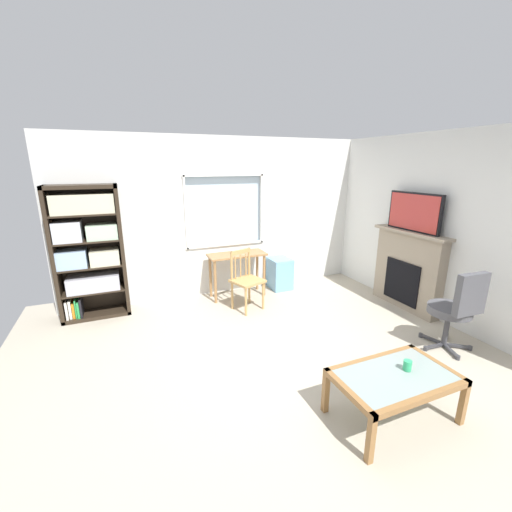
{
  "coord_description": "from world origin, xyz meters",
  "views": [
    {
      "loc": [
        -1.51,
        -2.87,
        2.13
      ],
      "look_at": [
        0.09,
        0.95,
        0.97
      ],
      "focal_mm": 23.08,
      "sensor_mm": 36.0,
      "label": 1
    }
  ],
  "objects_px": {
    "coffee_table": "(395,381)",
    "office_chair": "(457,307)",
    "fireplace": "(407,270)",
    "desk_under_window": "(237,262)",
    "plastic_drawer_unit": "(280,273)",
    "tv": "(414,212)",
    "sippy_cup": "(407,365)",
    "wooden_chair": "(246,279)",
    "bookshelf": "(88,248)"
  },
  "relations": [
    {
      "from": "wooden_chair",
      "to": "tv",
      "type": "relative_size",
      "value": 1.02
    },
    {
      "from": "tv",
      "to": "coffee_table",
      "type": "distance_m",
      "value": 2.77
    },
    {
      "from": "sippy_cup",
      "to": "desk_under_window",
      "type": "bearing_deg",
      "value": 98.18
    },
    {
      "from": "bookshelf",
      "to": "wooden_chair",
      "type": "bearing_deg",
      "value": -16.53
    },
    {
      "from": "coffee_table",
      "to": "sippy_cup",
      "type": "relative_size",
      "value": 11.38
    },
    {
      "from": "desk_under_window",
      "to": "coffee_table",
      "type": "relative_size",
      "value": 0.91
    },
    {
      "from": "fireplace",
      "to": "plastic_drawer_unit",
      "type": "bearing_deg",
      "value": 134.25
    },
    {
      "from": "plastic_drawer_unit",
      "to": "office_chair",
      "type": "height_order",
      "value": "office_chair"
    },
    {
      "from": "coffee_table",
      "to": "desk_under_window",
      "type": "bearing_deg",
      "value": 95.65
    },
    {
      "from": "office_chair",
      "to": "fireplace",
      "type": "bearing_deg",
      "value": 68.22
    },
    {
      "from": "fireplace",
      "to": "coffee_table",
      "type": "height_order",
      "value": "fireplace"
    },
    {
      "from": "tv",
      "to": "office_chair",
      "type": "bearing_deg",
      "value": -110.99
    },
    {
      "from": "desk_under_window",
      "to": "plastic_drawer_unit",
      "type": "bearing_deg",
      "value": 3.54
    },
    {
      "from": "fireplace",
      "to": "tv",
      "type": "distance_m",
      "value": 0.87
    },
    {
      "from": "coffee_table",
      "to": "office_chair",
      "type": "bearing_deg",
      "value": 20.86
    },
    {
      "from": "plastic_drawer_unit",
      "to": "fireplace",
      "type": "relative_size",
      "value": 0.44
    },
    {
      "from": "plastic_drawer_unit",
      "to": "tv",
      "type": "relative_size",
      "value": 0.61
    },
    {
      "from": "desk_under_window",
      "to": "tv",
      "type": "xyz_separation_m",
      "value": [
        2.2,
        -1.4,
        0.87
      ]
    },
    {
      "from": "plastic_drawer_unit",
      "to": "fireplace",
      "type": "distance_m",
      "value": 2.04
    },
    {
      "from": "office_chair",
      "to": "coffee_table",
      "type": "xyz_separation_m",
      "value": [
        -1.45,
        -0.55,
        -0.19
      ]
    },
    {
      "from": "wooden_chair",
      "to": "coffee_table",
      "type": "xyz_separation_m",
      "value": [
        0.35,
        -2.58,
        -0.1
      ]
    },
    {
      "from": "plastic_drawer_unit",
      "to": "office_chair",
      "type": "xyz_separation_m",
      "value": [
        0.95,
        -2.6,
        0.28
      ]
    },
    {
      "from": "plastic_drawer_unit",
      "to": "fireplace",
      "type": "height_order",
      "value": "fireplace"
    },
    {
      "from": "bookshelf",
      "to": "tv",
      "type": "height_order",
      "value": "bookshelf"
    },
    {
      "from": "tv",
      "to": "desk_under_window",
      "type": "bearing_deg",
      "value": 147.6
    },
    {
      "from": "bookshelf",
      "to": "office_chair",
      "type": "relative_size",
      "value": 1.87
    },
    {
      "from": "bookshelf",
      "to": "plastic_drawer_unit",
      "type": "xyz_separation_m",
      "value": [
        2.95,
        -0.06,
        -0.73
      ]
    },
    {
      "from": "fireplace",
      "to": "wooden_chair",
      "type": "bearing_deg",
      "value": 158.75
    },
    {
      "from": "plastic_drawer_unit",
      "to": "tv",
      "type": "distance_m",
      "value": 2.33
    },
    {
      "from": "wooden_chair",
      "to": "plastic_drawer_unit",
      "type": "height_order",
      "value": "wooden_chair"
    },
    {
      "from": "bookshelf",
      "to": "desk_under_window",
      "type": "xyz_separation_m",
      "value": [
        2.14,
        -0.11,
        -0.41
      ]
    },
    {
      "from": "bookshelf",
      "to": "fireplace",
      "type": "xyz_separation_m",
      "value": [
        4.36,
        -1.5,
        -0.41
      ]
    },
    {
      "from": "plastic_drawer_unit",
      "to": "office_chair",
      "type": "distance_m",
      "value": 2.78
    },
    {
      "from": "bookshelf",
      "to": "sippy_cup",
      "type": "distance_m",
      "value": 4.14
    },
    {
      "from": "fireplace",
      "to": "desk_under_window",
      "type": "bearing_deg",
      "value": 147.81
    },
    {
      "from": "wooden_chair",
      "to": "sippy_cup",
      "type": "xyz_separation_m",
      "value": [
        0.49,
        -2.57,
        0.01
      ]
    },
    {
      "from": "tv",
      "to": "sippy_cup",
      "type": "xyz_separation_m",
      "value": [
        -1.76,
        -1.69,
        -1.0
      ]
    },
    {
      "from": "wooden_chair",
      "to": "plastic_drawer_unit",
      "type": "xyz_separation_m",
      "value": [
        0.85,
        0.57,
        -0.19
      ]
    },
    {
      "from": "desk_under_window",
      "to": "coffee_table",
      "type": "bearing_deg",
      "value": -84.35
    },
    {
      "from": "sippy_cup",
      "to": "bookshelf",
      "type": "bearing_deg",
      "value": 128.99
    },
    {
      "from": "plastic_drawer_unit",
      "to": "bookshelf",
      "type": "bearing_deg",
      "value": 178.9
    },
    {
      "from": "wooden_chair",
      "to": "office_chair",
      "type": "height_order",
      "value": "office_chair"
    },
    {
      "from": "tv",
      "to": "sippy_cup",
      "type": "bearing_deg",
      "value": -136.07
    },
    {
      "from": "bookshelf",
      "to": "desk_under_window",
      "type": "relative_size",
      "value": 2.0
    },
    {
      "from": "fireplace",
      "to": "bookshelf",
      "type": "bearing_deg",
      "value": 160.98
    },
    {
      "from": "tv",
      "to": "sippy_cup",
      "type": "relative_size",
      "value": 9.85
    },
    {
      "from": "bookshelf",
      "to": "tv",
      "type": "bearing_deg",
      "value": -19.09
    },
    {
      "from": "bookshelf",
      "to": "coffee_table",
      "type": "bearing_deg",
      "value": -52.64
    },
    {
      "from": "tv",
      "to": "sippy_cup",
      "type": "distance_m",
      "value": 2.63
    },
    {
      "from": "plastic_drawer_unit",
      "to": "office_chair",
      "type": "relative_size",
      "value": 0.54
    }
  ]
}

